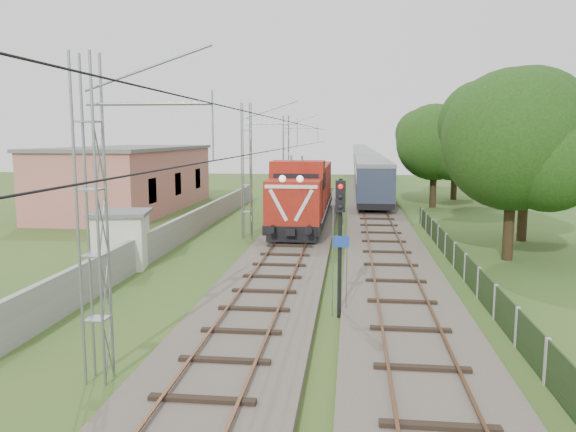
# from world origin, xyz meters

# --- Properties ---
(ground) EXTENTS (140.00, 140.00, 0.00)m
(ground) POSITION_xyz_m (0.00, 0.00, 0.00)
(ground) COLOR #325921
(ground) RESTS_ON ground
(track_main) EXTENTS (4.20, 70.00, 0.45)m
(track_main) POSITION_xyz_m (0.00, 7.00, 0.18)
(track_main) COLOR #6B6054
(track_main) RESTS_ON ground
(track_side) EXTENTS (4.20, 80.00, 0.45)m
(track_side) POSITION_xyz_m (5.00, 20.00, 0.18)
(track_side) COLOR #6B6054
(track_side) RESTS_ON ground
(catenary) EXTENTS (3.31, 70.00, 8.00)m
(catenary) POSITION_xyz_m (-2.95, 12.00, 4.05)
(catenary) COLOR gray
(catenary) RESTS_ON ground
(boundary_wall) EXTENTS (0.25, 40.00, 1.50)m
(boundary_wall) POSITION_xyz_m (-6.50, 12.00, 0.75)
(boundary_wall) COLOR #9E9E99
(boundary_wall) RESTS_ON ground
(station_building) EXTENTS (8.40, 20.40, 5.22)m
(station_building) POSITION_xyz_m (-15.00, 24.00, 2.63)
(station_building) COLOR #BB6C64
(station_building) RESTS_ON ground
(fence) EXTENTS (0.12, 32.00, 1.20)m
(fence) POSITION_xyz_m (8.00, 3.00, 0.60)
(fence) COLOR black
(fence) RESTS_ON ground
(locomotive) EXTENTS (3.13, 17.86, 4.53)m
(locomotive) POSITION_xyz_m (0.00, 17.46, 2.32)
(locomotive) COLOR black
(locomotive) RESTS_ON ground
(coach_rake) EXTENTS (2.93, 109.47, 3.39)m
(coach_rake) POSITION_xyz_m (5.00, 75.67, 2.45)
(coach_rake) COLOR black
(coach_rake) RESTS_ON ground
(signal_post) EXTENTS (0.52, 0.40, 4.69)m
(signal_post) POSITION_xyz_m (2.83, -2.45, 3.22)
(signal_post) COLOR black
(signal_post) RESTS_ON ground
(relay_hut) EXTENTS (3.02, 3.02, 2.65)m
(relay_hut) POSITION_xyz_m (-7.40, 3.87, 1.34)
(relay_hut) COLOR silver
(relay_hut) RESTS_ON ground
(tree_a) EXTENTS (7.20, 6.86, 9.33)m
(tree_a) POSITION_xyz_m (10.99, 7.55, 5.82)
(tree_a) COLOR #382917
(tree_a) RESTS_ON ground
(tree_b) EXTENTS (7.74, 7.37, 10.03)m
(tree_b) POSITION_xyz_m (13.22, 12.94, 6.26)
(tree_b) COLOR #382917
(tree_b) RESTS_ON ground
(tree_c) EXTENTS (6.80, 6.47, 8.81)m
(tree_c) POSITION_xyz_m (10.22, 28.30, 5.50)
(tree_c) COLOR #382917
(tree_c) RESTS_ON ground
(tree_d) EXTENTS (6.87, 6.55, 8.91)m
(tree_d) POSITION_xyz_m (13.11, 34.81, 5.56)
(tree_d) COLOR #382917
(tree_d) RESTS_ON ground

